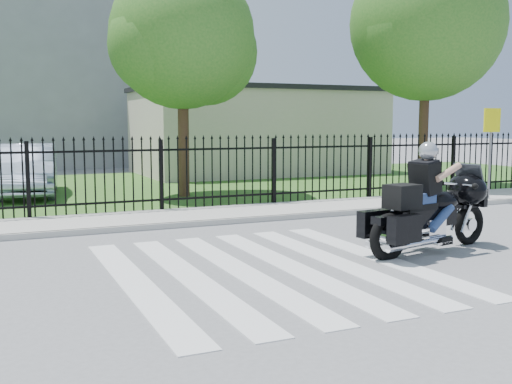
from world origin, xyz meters
name	(u,v)px	position (x,y,z in m)	size (l,w,h in m)	color
ground	(267,269)	(0.00, 0.00, 0.00)	(120.00, 120.00, 0.00)	slate
crosswalk	(267,269)	(0.00, 0.00, 0.01)	(5.00, 5.50, 0.01)	silver
sidewalk	(174,218)	(0.00, 5.00, 0.06)	(40.00, 2.00, 0.12)	#ADAAA3
curb	(187,224)	(0.00, 4.00, 0.06)	(40.00, 0.12, 0.12)	#ADAAA3
grass_strip	(114,189)	(0.00, 12.00, 0.01)	(40.00, 12.00, 0.02)	#2A5B1F
iron_fence	(161,177)	(0.00, 6.00, 0.90)	(26.00, 0.04, 1.80)	black
tree_mid	(182,37)	(1.50, 9.00, 4.67)	(4.20, 4.20, 6.78)	#382316
tree_right	(427,24)	(9.50, 8.00, 5.39)	(5.00, 5.00, 7.90)	#382316
building_low	(257,133)	(7.00, 16.00, 1.75)	(10.00, 6.00, 3.50)	#B7B299
building_low_roof	(257,90)	(7.00, 16.00, 3.60)	(10.20, 6.20, 0.20)	black
motorcycle_rider	(429,206)	(3.02, -0.01, 0.79)	(2.88, 1.31, 1.93)	black
parked_car	(27,170)	(-2.73, 11.12, 0.79)	(1.63, 4.68, 1.54)	#A3B1CD
traffic_sign	(491,134)	(8.74, 4.29, 1.88)	(0.54, 0.09, 2.47)	slate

